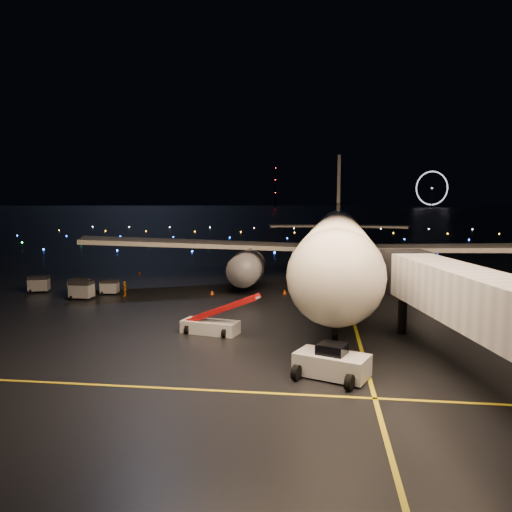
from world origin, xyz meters
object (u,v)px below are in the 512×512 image
(crew_c, at_px, (125,289))
(baggage_cart_2, at_px, (79,287))
(baggage_cart_3, at_px, (39,284))
(baggage_cart_1, at_px, (110,287))
(pushback_tug, at_px, (332,360))
(airliner, at_px, (338,212))
(baggage_cart_0, at_px, (82,290))
(belt_loader, at_px, (210,313))

(crew_c, height_order, baggage_cart_2, baggage_cart_2)
(baggage_cart_3, bearing_deg, crew_c, -23.46)
(baggage_cart_1, xyz_separation_m, baggage_cart_3, (-8.51, 0.20, 0.13))
(pushback_tug, relative_size, baggage_cart_3, 1.96)
(airliner, distance_m, baggage_cart_0, 31.02)
(airliner, xyz_separation_m, belt_loader, (-10.63, -24.42, -7.41))
(crew_c, bearing_deg, baggage_cart_2, -122.14)
(airliner, relative_size, crew_c, 39.23)
(baggage_cart_0, distance_m, baggage_cart_3, 7.46)
(baggage_cart_0, bearing_deg, belt_loader, -33.53)
(baggage_cart_0, bearing_deg, baggage_cart_1, 61.13)
(belt_loader, height_order, baggage_cart_3, belt_loader)
(baggage_cart_3, bearing_deg, airliner, -1.58)
(pushback_tug, xyz_separation_m, baggage_cart_1, (-23.93, 23.31, -0.22))
(crew_c, relative_size, baggage_cart_0, 0.72)
(airliner, bearing_deg, belt_loader, -111.38)
(pushback_tug, bearing_deg, baggage_cart_3, 166.23)
(pushback_tug, xyz_separation_m, baggage_cart_2, (-27.08, 22.51, -0.12))
(airliner, distance_m, crew_c, 26.82)
(airliner, relative_size, baggage_cart_1, 34.51)
(crew_c, relative_size, baggage_cart_3, 0.76)
(pushback_tug, height_order, baggage_cart_3, pushback_tug)
(crew_c, distance_m, baggage_cart_1, 2.31)
(baggage_cart_2, xyz_separation_m, baggage_cart_3, (-5.35, 1.00, 0.03))
(belt_loader, xyz_separation_m, baggage_cart_1, (-14.67, 14.63, -0.81))
(belt_loader, distance_m, baggage_cart_3, 27.52)
(airliner, relative_size, pushback_tug, 15.09)
(baggage_cart_0, height_order, baggage_cart_1, baggage_cart_0)
(belt_loader, xyz_separation_m, baggage_cart_0, (-16.45, 11.61, -0.64))
(crew_c, bearing_deg, airliner, 84.00)
(baggage_cart_1, height_order, baggage_cart_2, baggage_cart_2)
(belt_loader, xyz_separation_m, crew_c, (-12.56, 13.70, -0.78))
(pushback_tug, height_order, baggage_cart_1, pushback_tug)
(airliner, distance_m, pushback_tug, 34.08)
(baggage_cart_0, bearing_deg, airliner, 27.00)
(airliner, height_order, pushback_tug, airliner)
(airliner, relative_size, baggage_cart_3, 29.62)
(airliner, bearing_deg, baggage_cart_0, -152.56)
(baggage_cart_1, bearing_deg, airliner, 14.48)
(baggage_cart_0, bearing_deg, baggage_cart_2, 123.62)
(pushback_tug, xyz_separation_m, belt_loader, (-9.25, 8.69, 0.59))
(baggage_cart_1, height_order, baggage_cart_3, baggage_cart_3)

